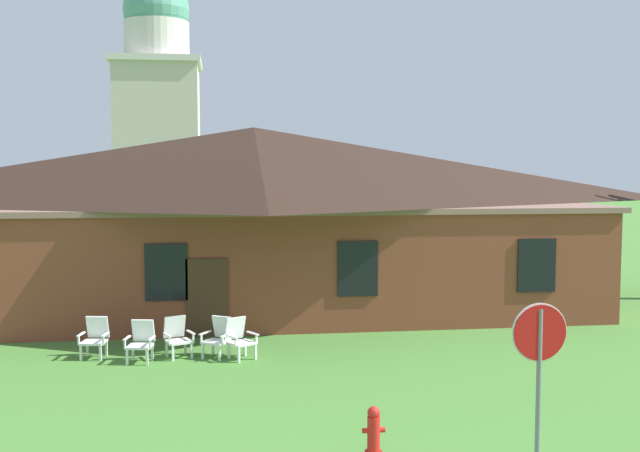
% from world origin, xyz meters
% --- Properties ---
extents(brick_building, '(21.14, 10.40, 5.80)m').
position_xyz_m(brick_building, '(-0.00, 17.71, 2.96)').
color(brick_building, brown).
rests_on(brick_building, ground).
extents(dome_tower, '(5.18, 5.18, 16.55)m').
position_xyz_m(dome_tower, '(-4.70, 38.70, 7.46)').
color(dome_tower, beige).
rests_on(dome_tower, ground).
extents(stop_sign, '(0.80, 0.10, 2.68)m').
position_xyz_m(stop_sign, '(3.11, 2.42, 1.91)').
color(stop_sign, slate).
rests_on(stop_sign, ground).
extents(lawn_chair_by_porch, '(0.71, 0.75, 0.96)m').
position_xyz_m(lawn_chair_by_porch, '(-4.10, 10.96, 0.50)').
color(lawn_chair_by_porch, white).
rests_on(lawn_chair_by_porch, ground).
extents(lawn_chair_near_door, '(0.72, 0.76, 0.96)m').
position_xyz_m(lawn_chair_near_door, '(-2.98, 10.42, 0.50)').
color(lawn_chair_near_door, white).
rests_on(lawn_chair_near_door, ground).
extents(lawn_chair_left_end, '(0.78, 0.83, 0.96)m').
position_xyz_m(lawn_chair_left_end, '(-2.18, 10.77, 0.50)').
color(lawn_chair_left_end, silver).
rests_on(lawn_chair_left_end, ground).
extents(lawn_chair_middle, '(0.84, 0.87, 0.96)m').
position_xyz_m(lawn_chair_middle, '(-1.20, 10.61, 0.50)').
color(lawn_chair_middle, silver).
rests_on(lawn_chair_middle, ground).
extents(lawn_chair_right_end, '(0.83, 0.86, 0.96)m').
position_xyz_m(lawn_chair_right_end, '(-0.72, 10.41, 0.50)').
color(lawn_chair_right_end, white).
rests_on(lawn_chair_right_end, ground).
extents(fire_hydrant, '(0.36, 0.28, 0.79)m').
position_xyz_m(fire_hydrant, '(1.19, 4.12, 0.38)').
color(fire_hydrant, red).
rests_on(fire_hydrant, ground).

